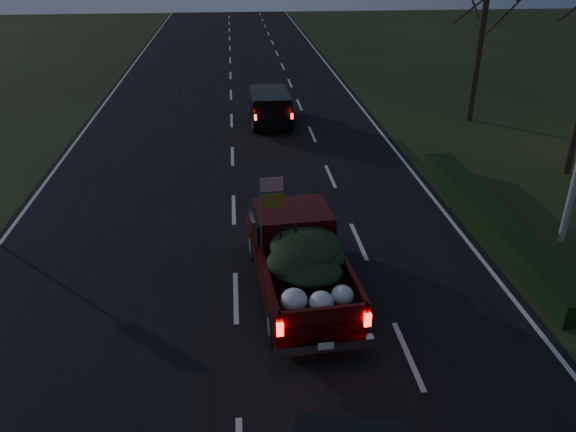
{
  "coord_description": "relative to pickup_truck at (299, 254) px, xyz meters",
  "views": [
    {
      "loc": [
        0.17,
        -11.53,
        7.92
      ],
      "look_at": [
        1.46,
        1.76,
        1.3
      ],
      "focal_mm": 35.0,
      "sensor_mm": 36.0,
      "label": 1
    }
  ],
  "objects": [
    {
      "name": "road_asphalt",
      "position": [
        -1.58,
        -0.22,
        -1.02
      ],
      "size": [
        14.0,
        120.0,
        0.02
      ],
      "primitive_type": "cube",
      "color": "black",
      "rests_on": "ground"
    },
    {
      "name": "pickup_truck",
      "position": [
        0.0,
        0.0,
        0.0
      ],
      "size": [
        2.39,
        5.37,
        2.74
      ],
      "rotation": [
        0.0,
        0.0,
        0.08
      ],
      "color": "#3E0809",
      "rests_on": "ground"
    },
    {
      "name": "bare_tree_far",
      "position": [
        9.92,
        13.78,
        4.2
      ],
      "size": [
        3.6,
        3.6,
        7.0
      ],
      "color": "black",
      "rests_on": "ground"
    },
    {
      "name": "hedge_row",
      "position": [
        6.22,
        2.78,
        -0.73
      ],
      "size": [
        1.0,
        10.0,
        0.6
      ],
      "primitive_type": "cube",
      "color": "black",
      "rests_on": "ground"
    },
    {
      "name": "ground",
      "position": [
        -1.58,
        -0.22,
        -1.03
      ],
      "size": [
        120.0,
        120.0,
        0.0
      ],
      "primitive_type": "plane",
      "color": "black",
      "rests_on": "ground"
    },
    {
      "name": "lead_suv",
      "position": [
        0.25,
        14.22,
        -0.09
      ],
      "size": [
        1.88,
        4.34,
        1.24
      ],
      "rotation": [
        0.0,
        0.0,
        0.02
      ],
      "color": "black",
      "rests_on": "ground"
    }
  ]
}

